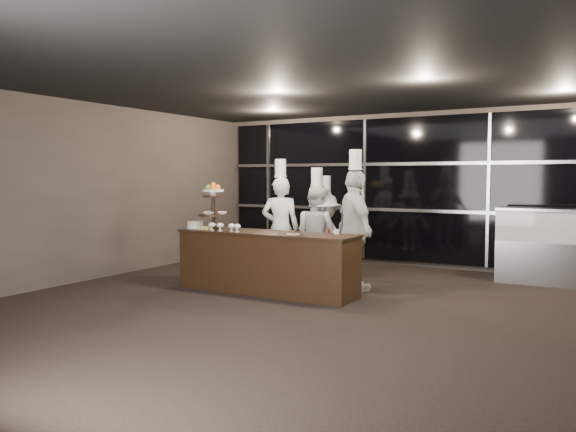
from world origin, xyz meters
The scene contains 14 objects.
room centered at (0.00, 0.00, 1.50)m, with size 10.00×10.00×10.00m.
window_wall centered at (0.00, 4.94, 1.50)m, with size 8.60×0.10×2.80m.
buffet_counter centered at (-1.35, 1.42, 0.47)m, with size 2.84×0.74×0.92m.
display_stand centered at (-2.35, 1.42, 1.34)m, with size 0.48×0.48×0.74m.
compotes centered at (-1.96, 1.20, 1.00)m, with size 0.59×0.11×0.12m.
layer_cake centered at (-2.67, 1.37, 0.97)m, with size 0.30×0.30×0.11m.
pastry_squares centered at (-2.38, 1.25, 0.95)m, with size 0.19×0.13×0.05m.
small_plate centered at (-0.83, 1.32, 0.94)m, with size 0.20×0.20×0.05m.
chef_cup centered at (-0.31, 1.67, 0.96)m, with size 0.08×0.08×0.07m, color white.
display_case centered at (2.21, 4.30, 0.69)m, with size 1.45×0.63×1.24m.
chef_a centered at (-1.71, 2.43, 0.90)m, with size 0.75×0.64×2.05m.
chef_b centered at (-1.06, 2.51, 0.81)m, with size 0.91×0.79×1.90m.
chef_c centered at (-0.98, 2.66, 0.75)m, with size 0.99×0.61×1.77m.
chef_d centered at (-0.25, 2.21, 0.94)m, with size 1.10×1.09×2.16m.
Camera 1 is at (3.13, -5.69, 1.75)m, focal length 35.00 mm.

